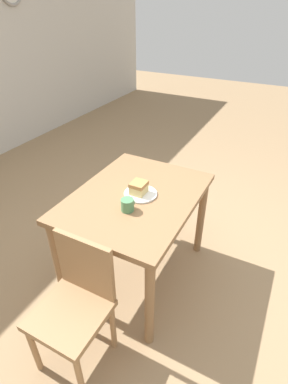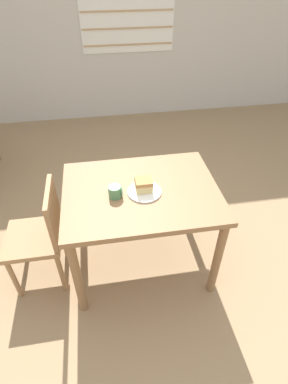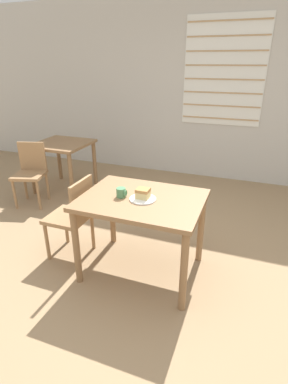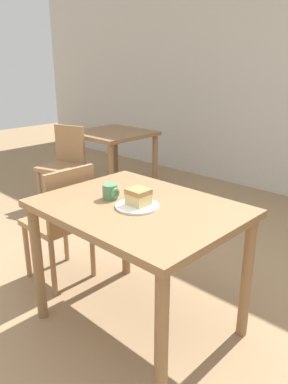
{
  "view_description": "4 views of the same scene",
  "coord_description": "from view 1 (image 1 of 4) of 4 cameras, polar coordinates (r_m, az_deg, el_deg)",
  "views": [
    {
      "loc": [
        -1.56,
        -0.63,
        1.91
      ],
      "look_at": [
        -0.02,
        0.17,
        0.77
      ],
      "focal_mm": 28.0,
      "sensor_mm": 36.0,
      "label": 1
    },
    {
      "loc": [
        -0.3,
        -1.34,
        2.05
      ],
      "look_at": [
        -0.05,
        0.16,
        0.78
      ],
      "focal_mm": 28.0,
      "sensor_mm": 36.0,
      "label": 2
    },
    {
      "loc": [
        0.78,
        -1.98,
        1.85
      ],
      "look_at": [
        -0.04,
        0.18,
        0.84
      ],
      "focal_mm": 28.0,
      "sensor_mm": 36.0,
      "label": 3
    },
    {
      "loc": [
        1.23,
        -1.1,
        1.48
      ],
      "look_at": [
        -0.05,
        0.23,
        0.83
      ],
      "focal_mm": 35.0,
      "sensor_mm": 36.0,
      "label": 4
    }
  ],
  "objects": [
    {
      "name": "dining_table_near",
      "position": [
        2.12,
        -1.56,
        -2.99
      ],
      "size": [
        1.05,
        0.8,
        0.76
      ],
      "color": "olive",
      "rests_on": "ground_plane"
    },
    {
      "name": "chair_near_window",
      "position": [
        1.83,
        -12.84,
        -19.72
      ],
      "size": [
        0.39,
        0.39,
        0.84
      ],
      "rotation": [
        0.0,
        0.0,
        -1.57
      ],
      "color": "#9E754C",
      "rests_on": "ground_plane"
    },
    {
      "name": "cake_slice",
      "position": [
        2.03,
        -1.01,
        0.84
      ],
      "size": [
        0.11,
        0.1,
        0.08
      ],
      "color": "#E0C67F",
      "rests_on": "plate"
    },
    {
      "name": "coffee_mug",
      "position": [
        1.89,
        -3.12,
        -2.41
      ],
      "size": [
        0.09,
        0.08,
        0.08
      ],
      "color": "#4C8456",
      "rests_on": "dining_table_near"
    },
    {
      "name": "ground_plane",
      "position": [
        2.54,
        3.71,
        -15.48
      ],
      "size": [
        14.0,
        14.0,
        0.0
      ],
      "primitive_type": "plane",
      "color": "#997A56"
    },
    {
      "name": "plate",
      "position": [
        2.06,
        -0.66,
        -0.34
      ],
      "size": [
        0.23,
        0.23,
        0.01
      ],
      "color": "white",
      "rests_on": "dining_table_near"
    }
  ]
}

